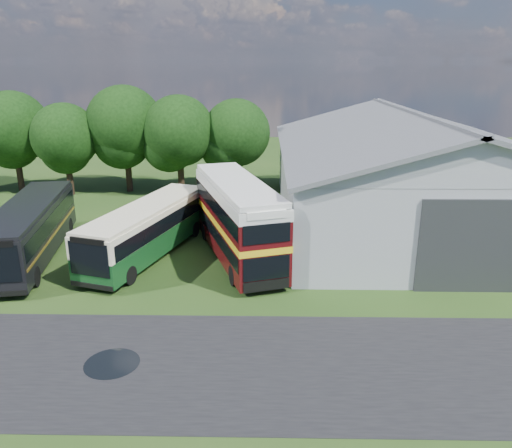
{
  "coord_description": "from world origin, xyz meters",
  "views": [
    {
      "loc": [
        4.57,
        -20.06,
        11.48
      ],
      "look_at": [
        4.05,
        8.0,
        2.32
      ],
      "focal_mm": 35.0,
      "sensor_mm": 36.0,
      "label": 1
    }
  ],
  "objects_px": {
    "bus_green_single": "(148,229)",
    "bus_maroon_double": "(238,220)",
    "bus_dark_single": "(30,230)",
    "storage_shed": "(408,167)"
  },
  "relations": [
    {
      "from": "bus_green_single",
      "to": "bus_maroon_double",
      "type": "bearing_deg",
      "value": 14.43
    },
    {
      "from": "storage_shed",
      "to": "bus_dark_single",
      "type": "xyz_separation_m",
      "value": [
        -24.64,
        -7.8,
        -2.35
      ]
    },
    {
      "from": "bus_maroon_double",
      "to": "bus_dark_single",
      "type": "height_order",
      "value": "bus_maroon_double"
    },
    {
      "from": "bus_green_single",
      "to": "bus_maroon_double",
      "type": "xyz_separation_m",
      "value": [
        5.55,
        -0.28,
        0.71
      ]
    },
    {
      "from": "bus_maroon_double",
      "to": "storage_shed",
      "type": "bearing_deg",
      "value": 13.87
    },
    {
      "from": "storage_shed",
      "to": "bus_dark_single",
      "type": "height_order",
      "value": "storage_shed"
    },
    {
      "from": "bus_green_single",
      "to": "bus_maroon_double",
      "type": "height_order",
      "value": "bus_maroon_double"
    },
    {
      "from": "bus_green_single",
      "to": "bus_maroon_double",
      "type": "relative_size",
      "value": 1.03
    },
    {
      "from": "bus_green_single",
      "to": "bus_maroon_double",
      "type": "distance_m",
      "value": 5.6
    },
    {
      "from": "storage_shed",
      "to": "bus_green_single",
      "type": "bearing_deg",
      "value": -157.63
    }
  ]
}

